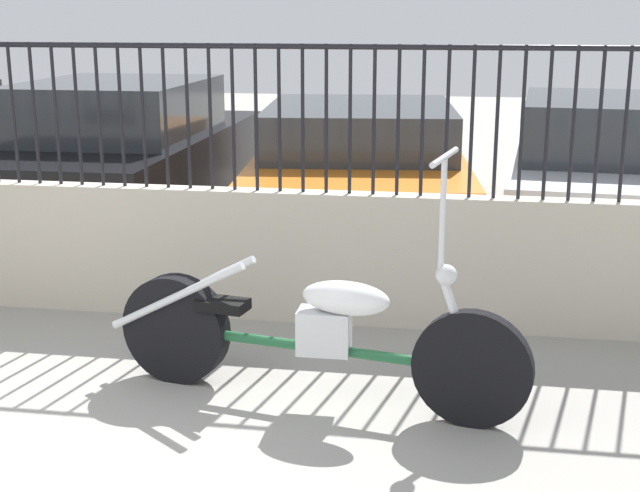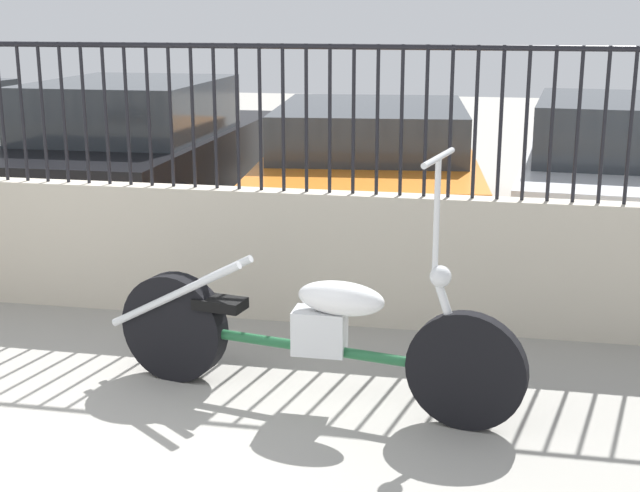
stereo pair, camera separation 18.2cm
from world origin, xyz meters
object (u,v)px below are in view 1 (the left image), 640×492
car_orange (360,167)px  car_silver (616,168)px  motorcycle_green (294,332)px  car_black (125,150)px

car_orange → car_silver: 2.38m
motorcycle_green → car_black: size_ratio=0.53×
car_black → car_orange: bearing=-95.8°
motorcycle_green → car_orange: 3.83m
car_orange → car_silver: bearing=-90.8°
car_orange → motorcycle_green: bearing=175.7°
motorcycle_green → car_black: (-2.52, 4.04, 0.32)m
car_black → car_orange: (2.42, -0.23, -0.06)m
motorcycle_green → car_silver: 4.63m
car_silver → car_orange: bearing=99.7°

